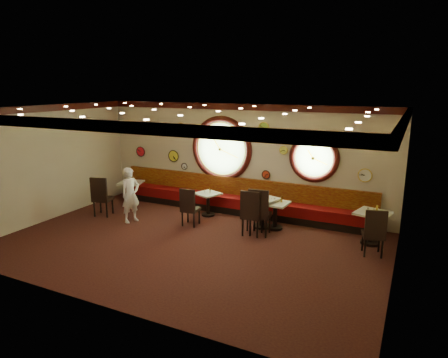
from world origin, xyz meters
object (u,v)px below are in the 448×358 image
chair_b (189,205)px  chair_a (101,194)px  chair_c (251,210)px  condiment_d_salt (271,200)px  chair_d (259,209)px  condiment_b_pepper (210,192)px  waiter (131,195)px  table_e (372,224)px  condiment_a_bottle (134,179)px  condiment_c_pepper (263,197)px  table_d (275,212)px  condiment_e_pepper (374,210)px  table_a (131,190)px  condiment_a_salt (128,180)px  condiment_a_pepper (131,181)px  condiment_b_salt (205,191)px  condiment_d_pepper (275,200)px  condiment_b_bottle (210,190)px  condiment_e_salt (368,210)px  condiment_c_bottle (266,195)px  condiment_c_salt (260,196)px  chair_e (374,230)px  condiment_d_bottle (281,199)px  table_c (262,209)px  condiment_e_bottle (377,208)px

chair_b → chair_a: bearing=-176.8°
chair_c → condiment_d_salt: chair_c is taller
chair_d → condiment_b_pepper: 2.04m
chair_c → waiter: size_ratio=0.48×
table_e → condiment_a_bottle: size_ratio=4.83×
chair_d → condiment_c_pepper: bearing=95.5°
table_d → condiment_e_pepper: 2.46m
chair_d → condiment_e_pepper: bearing=7.9°
table_d → chair_c: bearing=-116.5°
table_a → table_e: bearing=-0.3°
condiment_a_salt → condiment_a_pepper: bearing=-26.6°
condiment_b_salt → condiment_d_pepper: 2.22m
condiment_a_pepper → condiment_c_pepper: size_ratio=1.06×
chair_d → condiment_d_salt: 0.71m
condiment_a_bottle → condiment_b_bottle: size_ratio=1.28×
chair_b → condiment_a_bottle: size_ratio=3.55×
chair_b → condiment_b_bottle: size_ratio=4.53×
condiment_e_salt → condiment_e_pepper: (0.13, -0.00, -0.00)m
condiment_c_pepper → condiment_b_pepper: bearing=169.4°
chair_c → condiment_b_pepper: chair_c is taller
condiment_d_pepper → condiment_c_bottle: (-0.23, -0.02, 0.11)m
waiter → condiment_d_salt: bearing=-53.6°
condiment_a_salt → condiment_e_pepper: condiment_e_pepper is taller
chair_a → condiment_d_pepper: (4.82, 1.21, 0.12)m
waiter → condiment_c_bottle: bearing=-53.8°
condiment_c_bottle → condiment_e_salt: (2.55, 0.04, -0.04)m
chair_d → table_e: bearing=8.3°
table_e → condiment_c_bottle: size_ratio=5.35×
table_a → chair_b: bearing=-18.4°
chair_d → condiment_b_bottle: bearing=147.6°
table_e → condiment_d_pepper: (-2.43, -0.03, 0.28)m
chair_a → condiment_a_bottle: 1.35m
chair_a → condiment_a_salt: 1.31m
condiment_c_salt → condiment_e_pepper: condiment_c_salt is taller
chair_e → condiment_e_pepper: size_ratio=7.09×
condiment_d_bottle → chair_d: bearing=-114.1°
table_a → condiment_c_pepper: condiment_c_pepper is taller
table_c → table_a: bearing=178.5°
chair_c → condiment_c_bottle: 0.77m
condiment_b_salt → condiment_d_bottle: size_ratio=0.52×
condiment_b_bottle → condiment_e_bottle: 4.56m
chair_b → condiment_b_bottle: chair_b is taller
chair_d → condiment_e_salt: chair_d is taller
chair_c → chair_d: size_ratio=0.96×
table_c → condiment_b_salt: table_c is taller
chair_a → condiment_d_bottle: size_ratio=4.41×
chair_e → condiment_d_salt: size_ratio=7.78×
condiment_a_bottle → table_a: bearing=-143.1°
table_d → condiment_b_salt: (-2.23, 0.22, 0.26)m
condiment_a_pepper → condiment_c_bottle: size_ratio=0.67×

